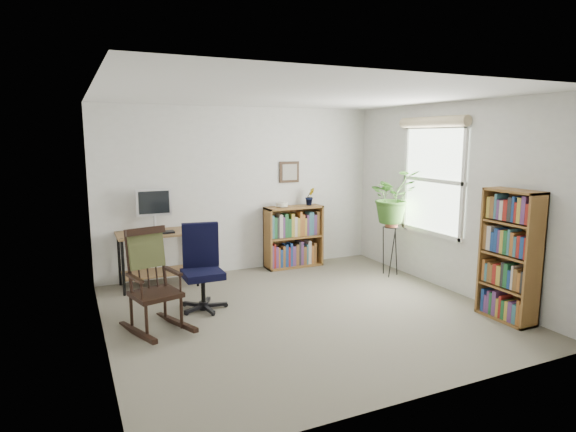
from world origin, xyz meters
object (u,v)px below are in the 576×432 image
office_chair (203,267)px  tall_bookshelf (510,256)px  rocking_chair (155,280)px  desk (158,259)px  low_bookshelf (294,237)px

office_chair → tall_bookshelf: 3.37m
office_chair → rocking_chair: 0.72m
rocking_chair → tall_bookshelf: size_ratio=0.75×
desk → rocking_chair: 1.57m
office_chair → rocking_chair: bearing=-136.0°
low_bookshelf → office_chair: bearing=-144.4°
rocking_chair → tall_bookshelf: tall_bookshelf is taller
low_bookshelf → tall_bookshelf: bearing=-68.3°
low_bookshelf → tall_bookshelf: 3.17m
low_bookshelf → tall_bookshelf: tall_bookshelf is taller
rocking_chair → tall_bookshelf: bearing=-34.3°
tall_bookshelf → low_bookshelf: bearing=111.7°
rocking_chair → low_bookshelf: 2.87m
office_chair → rocking_chair: (-0.60, -0.41, 0.04)m
desk → office_chair: bearing=-74.7°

